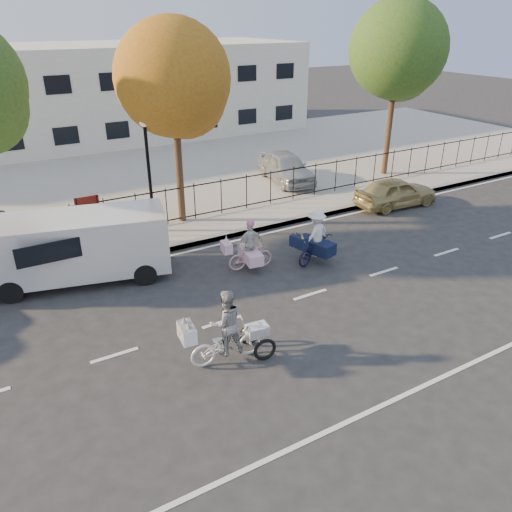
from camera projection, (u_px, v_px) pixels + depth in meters
ground at (222, 322)px, 13.82m from camera, size 120.00×120.00×0.00m
road_markings at (222, 322)px, 13.82m from camera, size 60.00×9.52×0.01m
curb at (158, 252)px, 17.72m from camera, size 60.00×0.10×0.15m
sidewalk at (148, 242)px, 18.54m from camera, size 60.00×2.20×0.15m
parking_lot at (90, 180)px, 25.47m from camera, size 60.00×15.60×0.15m
iron_fence at (137, 212)px, 19.03m from camera, size 58.00×0.06×1.50m
building at (46, 96)px, 31.98m from camera, size 34.00×10.00×6.00m
lamppost at (147, 155)px, 17.98m from camera, size 0.36×0.36×4.33m
street_sign at (88, 211)px, 17.66m from camera, size 0.85×0.06×1.80m
zebra_trike at (227, 334)px, 11.99m from camera, size 2.26×0.95×1.93m
unicorn_bike at (250, 251)px, 16.45m from camera, size 1.78×1.26×1.76m
bull_bike at (315, 242)px, 16.91m from camera, size 2.06×1.45×1.86m
white_van at (73, 246)px, 15.50m from camera, size 6.42×3.29×2.15m
gold_sedan at (396, 192)px, 21.93m from camera, size 3.90×1.78×1.30m
pedestrian at (6, 236)px, 16.58m from camera, size 0.67×0.45×1.81m
lot_car_d at (286, 167)px, 24.74m from camera, size 2.38×4.46×1.44m
tree_mid at (176, 84)px, 18.09m from camera, size 4.23×4.23×7.75m
tree_east at (399, 54)px, 23.87m from camera, size 4.67×4.67×8.55m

